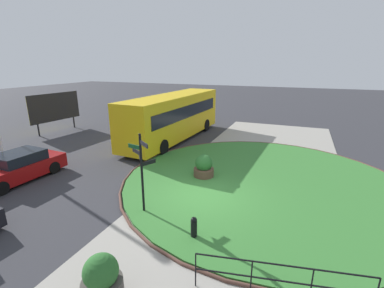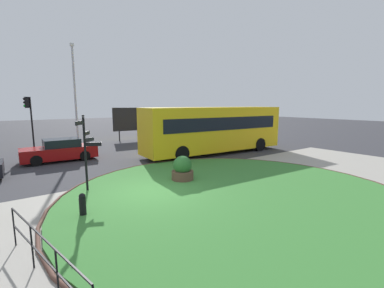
# 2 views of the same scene
# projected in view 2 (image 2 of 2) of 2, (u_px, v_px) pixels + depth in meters

# --- Properties ---
(ground) EXTENTS (120.00, 120.00, 0.00)m
(ground) POSITION_uv_depth(u_px,v_px,m) (151.00, 194.00, 10.66)
(ground) COLOR #333338
(sidewalk_paving) EXTENTS (32.00, 8.30, 0.02)m
(sidewalk_paving) POSITION_uv_depth(u_px,v_px,m) (176.00, 208.00, 9.18)
(sidewalk_paving) COLOR #9E998E
(sidewalk_paving) RESTS_ON ground
(grass_island) EXTENTS (13.39, 13.39, 0.10)m
(grass_island) POSITION_uv_depth(u_px,v_px,m) (236.00, 195.00, 10.38)
(grass_island) COLOR #387A33
(grass_island) RESTS_ON ground
(grass_kerb_ring) EXTENTS (13.70, 13.70, 0.11)m
(grass_kerb_ring) POSITION_uv_depth(u_px,v_px,m) (236.00, 195.00, 10.38)
(grass_kerb_ring) COLOR brown
(grass_kerb_ring) RESTS_ON ground
(signpost_directional) EXTENTS (1.02, 1.18, 3.18)m
(signpost_directional) POSITION_uv_depth(u_px,v_px,m) (86.00, 146.00, 10.54)
(signpost_directional) COLOR black
(signpost_directional) RESTS_ON ground
(bollard_foreground) EXTENTS (0.21, 0.21, 0.80)m
(bollard_foreground) POSITION_uv_depth(u_px,v_px,m) (83.00, 205.00, 8.36)
(bollard_foreground) COLOR black
(bollard_foreground) RESTS_ON ground
(railing_grass_edge) EXTENTS (0.84, 4.12, 1.03)m
(railing_grass_edge) POSITION_uv_depth(u_px,v_px,m) (43.00, 253.00, 5.22)
(railing_grass_edge) COLOR black
(railing_grass_edge) RESTS_ON ground
(bus_yellow) EXTENTS (11.05, 3.12, 3.35)m
(bus_yellow) POSITION_uv_depth(u_px,v_px,m) (215.00, 129.00, 19.17)
(bus_yellow) COLOR yellow
(bus_yellow) RESTS_ON ground
(car_far_lane) EXTENTS (4.41, 1.99, 1.40)m
(car_far_lane) POSITION_uv_depth(u_px,v_px,m) (60.00, 151.00, 16.71)
(car_far_lane) COLOR maroon
(car_far_lane) RESTS_ON ground
(traffic_light_near) EXTENTS (0.49, 0.28, 4.09)m
(traffic_light_near) POSITION_uv_depth(u_px,v_px,m) (29.00, 113.00, 18.78)
(traffic_light_near) COLOR black
(traffic_light_near) RESTS_ON ground
(lamppost_tall) EXTENTS (0.32, 0.32, 8.27)m
(lamppost_tall) POSITION_uv_depth(u_px,v_px,m) (75.00, 93.00, 21.03)
(lamppost_tall) COLOR #B7B7BC
(lamppost_tall) RESTS_ON ground
(billboard_right) EXTENTS (4.58, 0.54, 3.23)m
(billboard_right) POSITION_uv_depth(u_px,v_px,m) (136.00, 119.00, 26.32)
(billboard_right) COLOR black
(billboard_right) RESTS_ON ground
(planter_near_signpost) EXTENTS (1.02, 1.02, 1.22)m
(planter_near_signpost) POSITION_uv_depth(u_px,v_px,m) (182.00, 170.00, 12.24)
(planter_near_signpost) COLOR brown
(planter_near_signpost) RESTS_ON ground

